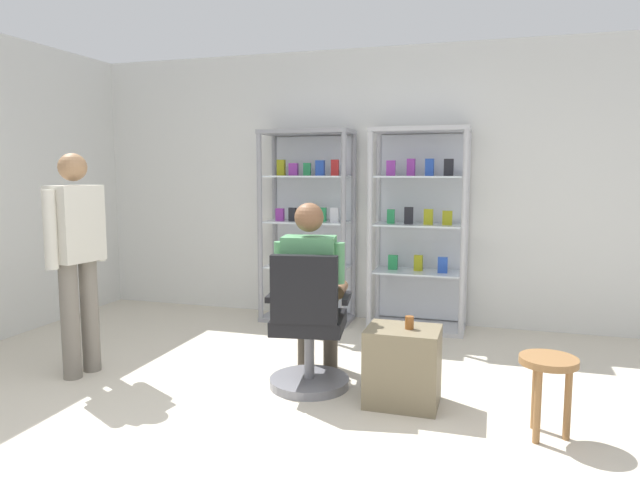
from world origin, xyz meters
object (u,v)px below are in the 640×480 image
(storage_crate, at_px, (403,366))
(tea_glass, at_px, (409,323))
(wooden_stool, at_px, (548,374))
(display_cabinet_right, at_px, (419,228))
(office_chair, at_px, (308,334))
(seated_shopkeeper, at_px, (312,283))
(display_cabinet_left, at_px, (309,225))
(standing_customer, at_px, (77,250))

(storage_crate, height_order, tea_glass, tea_glass)
(wooden_stool, bearing_deg, display_cabinet_right, 115.31)
(office_chair, bearing_deg, display_cabinet_right, 74.27)
(tea_glass, distance_m, wooden_stool, 0.86)
(office_chair, height_order, wooden_stool, office_chair)
(office_chair, bearing_deg, seated_shopkeeper, 99.01)
(display_cabinet_right, xyz_separation_m, seated_shopkeeper, (-0.54, -1.66, -0.25))
(tea_glass, bearing_deg, display_cabinet_right, 95.64)
(office_chair, xyz_separation_m, storage_crate, (0.66, -0.06, -0.14))
(office_chair, distance_m, wooden_stool, 1.54)
(display_cabinet_left, xyz_separation_m, seated_shopkeeper, (0.56, -1.66, -0.26))
(storage_crate, distance_m, standing_customer, 2.46)
(tea_glass, bearing_deg, seated_shopkeeper, 162.84)
(display_cabinet_right, distance_m, standing_customer, 3.01)
(standing_customer, distance_m, wooden_stool, 3.26)
(seated_shopkeeper, height_order, tea_glass, seated_shopkeeper)
(office_chair, distance_m, seated_shopkeeper, 0.36)
(display_cabinet_right, distance_m, storage_crate, 2.02)
(display_cabinet_left, xyz_separation_m, tea_glass, (1.29, -1.89, -0.42))
(display_cabinet_left, relative_size, tea_glass, 23.17)
(seated_shopkeeper, relative_size, storage_crate, 2.57)
(tea_glass, bearing_deg, wooden_stool, -15.52)
(wooden_stool, bearing_deg, storage_crate, 164.93)
(office_chair, height_order, standing_customer, standing_customer)
(display_cabinet_right, bearing_deg, standing_customer, -137.42)
(office_chair, bearing_deg, wooden_stool, -10.80)
(wooden_stool, bearing_deg, office_chair, 169.20)
(wooden_stool, bearing_deg, display_cabinet_left, 134.80)
(seated_shopkeeper, bearing_deg, tea_glass, -17.16)
(display_cabinet_right, relative_size, office_chair, 1.98)
(office_chair, relative_size, wooden_stool, 2.06)
(office_chair, distance_m, storage_crate, 0.68)
(display_cabinet_right, bearing_deg, storage_crate, -85.51)
(display_cabinet_right, distance_m, office_chair, 1.98)
(tea_glass, relative_size, wooden_stool, 0.18)
(office_chair, bearing_deg, storage_crate, -5.12)
(wooden_stool, bearing_deg, standing_customer, 178.57)
(display_cabinet_right, distance_m, seated_shopkeeper, 1.77)
(display_cabinet_left, distance_m, seated_shopkeeper, 1.77)
(seated_shopkeeper, xyz_separation_m, tea_glass, (0.73, -0.22, -0.17))
(office_chair, relative_size, tea_glass, 11.71)
(seated_shopkeeper, relative_size, tea_glass, 15.73)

